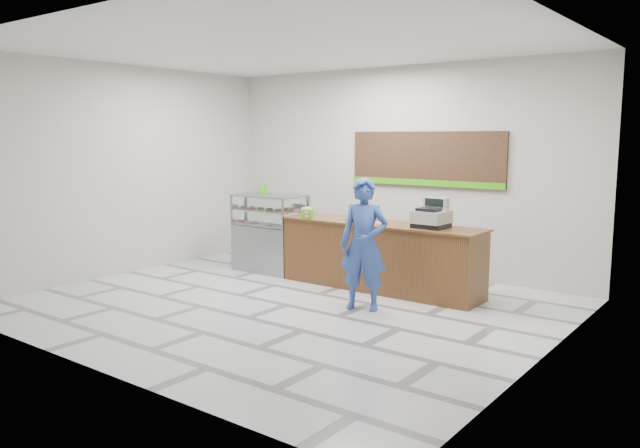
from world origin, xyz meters
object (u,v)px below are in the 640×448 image
Objects in this scene: display_case at (270,232)px; customer at (364,244)px; cash_register at (432,217)px; sales_counter at (380,256)px; serving_tray at (360,219)px.

customer is (2.63, -1.07, 0.21)m from display_case.
cash_register is at bearing 48.67° from customer.
customer reaches higher than sales_counter.
sales_counter is 1.83× the size of customer.
cash_register is (0.85, 0.01, 0.67)m from sales_counter.
customer reaches higher than serving_tray.
serving_tray is at bearing 1.84° from display_case.
display_case is 2.85m from customer.
customer is at bearing -22.17° from display_case.
cash_register reaches higher than serving_tray.
display_case is at bearing 138.89° from customer.
customer is (-0.44, -1.08, -0.30)m from cash_register.
serving_tray is at bearing 106.65° from customer.
serving_tray reaches higher than sales_counter.
sales_counter is 1.09m from cash_register.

